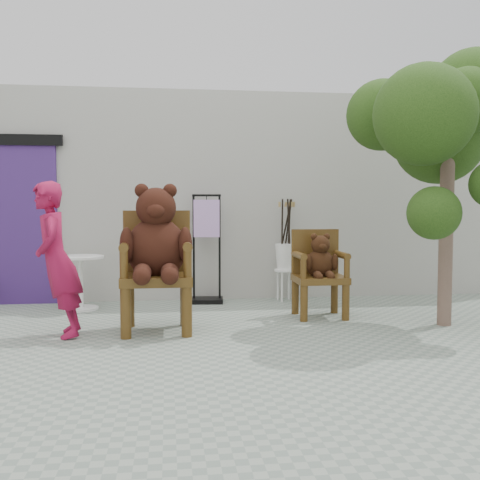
{
  "coord_description": "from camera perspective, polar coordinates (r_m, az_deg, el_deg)",
  "views": [
    {
      "loc": [
        -0.88,
        -5.45,
        1.37
      ],
      "look_at": [
        -0.03,
        1.18,
        0.95
      ],
      "focal_mm": 42.0,
      "sensor_mm": 36.0,
      "label": 1
    }
  ],
  "objects": [
    {
      "name": "stool_bucket",
      "position": [
        8.01,
        4.66,
        -1.62
      ],
      "size": [
        0.32,
        0.32,
        1.45
      ],
      "rotation": [
        0.0,
        0.0,
        0.16
      ],
      "color": "white",
      "rests_on": "ground"
    },
    {
      "name": "cafe_table",
      "position": [
        7.62,
        -15.87,
        -3.55
      ],
      "size": [
        0.6,
        0.6,
        0.7
      ],
      "rotation": [
        0.0,
        0.0,
        0.42
      ],
      "color": "white",
      "rests_on": "ground"
    },
    {
      "name": "ground_plane",
      "position": [
        5.69,
        1.81,
        -10.36
      ],
      "size": [
        60.0,
        60.0,
        0.0
      ],
      "primitive_type": "plane",
      "color": "gray",
      "rests_on": "ground"
    },
    {
      "name": "chair_small",
      "position": [
        6.93,
        8.04,
        -2.59
      ],
      "size": [
        0.61,
        0.56,
        1.06
      ],
      "color": "#422B0E",
      "rests_on": "ground"
    },
    {
      "name": "tree",
      "position": [
        6.9,
        20.02,
        11.7
      ],
      "size": [
        1.93,
        1.75,
        3.19
      ],
      "rotation": [
        0.0,
        0.0,
        0.28
      ],
      "color": "brown",
      "rests_on": "ground"
    },
    {
      "name": "chair_big",
      "position": [
        6.1,
        -8.49,
        -0.83
      ],
      "size": [
        0.76,
        0.84,
        1.6
      ],
      "color": "#422B0E",
      "rests_on": "ground"
    },
    {
      "name": "back_wall",
      "position": [
        8.59,
        -1.47,
        4.47
      ],
      "size": [
        9.0,
        1.0,
        3.0
      ],
      "primitive_type": "cube",
      "color": "#AAA89F",
      "rests_on": "ground"
    },
    {
      "name": "doorway",
      "position": [
        8.3,
        -22.14,
        1.92
      ],
      "size": [
        1.4,
        0.11,
        2.33
      ],
      "color": "#412369",
      "rests_on": "ground"
    },
    {
      "name": "display_stand",
      "position": [
        7.85,
        -3.4,
        -2.15
      ],
      "size": [
        0.48,
        0.39,
        1.51
      ],
      "rotation": [
        0.0,
        0.0,
        -0.09
      ],
      "color": "black",
      "rests_on": "ground"
    },
    {
      "name": "person",
      "position": [
        6.07,
        -18.09,
        -1.96
      ],
      "size": [
        0.47,
        0.64,
        1.6
      ],
      "primitive_type": "imported",
      "rotation": [
        0.0,
        0.0,
        -1.42
      ],
      "color": "maroon",
      "rests_on": "ground"
    }
  ]
}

